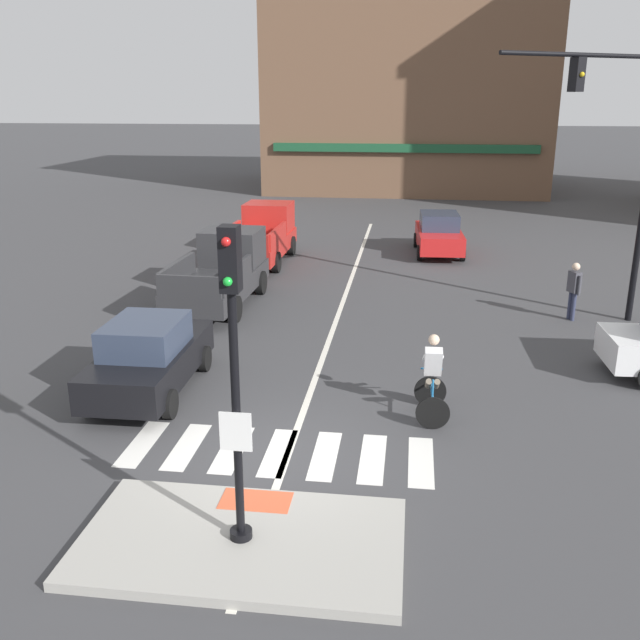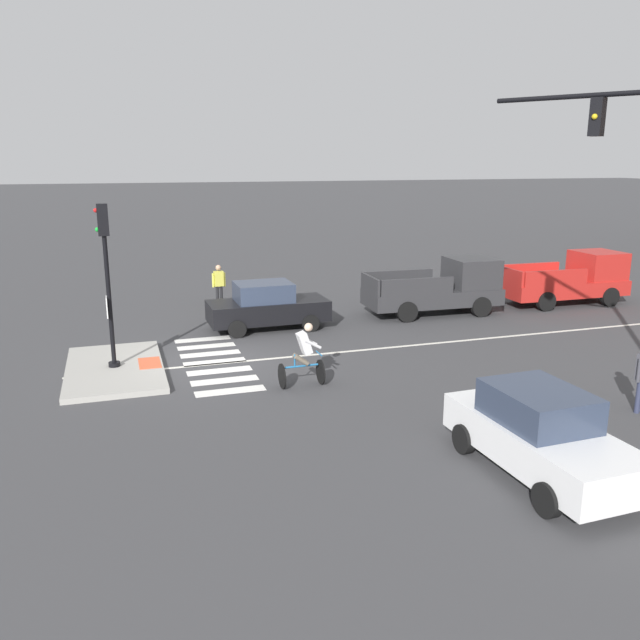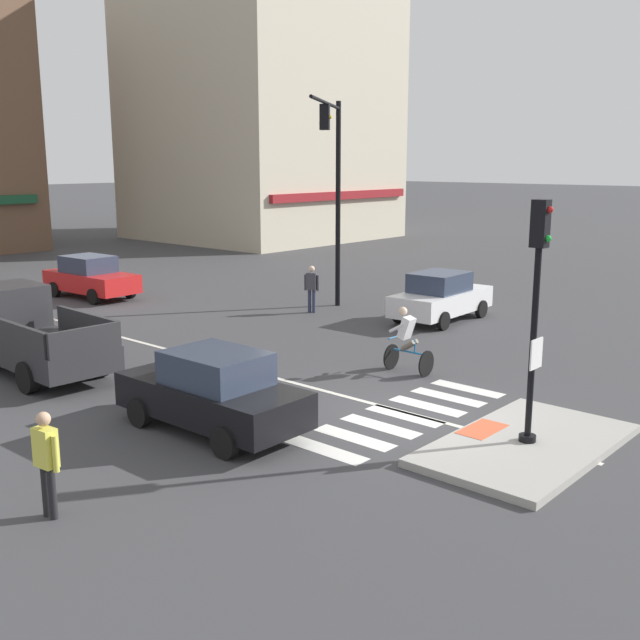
# 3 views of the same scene
# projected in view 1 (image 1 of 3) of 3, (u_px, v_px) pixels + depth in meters

# --- Properties ---
(ground_plane) EXTENTS (300.00, 300.00, 0.00)m
(ground_plane) POSITION_uv_depth(u_px,v_px,m) (277.00, 456.00, 12.47)
(ground_plane) COLOR #3D3D3F
(traffic_island) EXTENTS (4.60, 2.59, 0.15)m
(traffic_island) POSITION_uv_depth(u_px,v_px,m) (241.00, 542.00, 9.96)
(traffic_island) COLOR #A3A099
(traffic_island) RESTS_ON ground
(tactile_pad_front) EXTENTS (1.10, 0.60, 0.01)m
(tactile_pad_front) POSITION_uv_depth(u_px,v_px,m) (256.00, 500.00, 10.83)
(tactile_pad_front) COLOR #DB5B38
(tactile_pad_front) RESTS_ON traffic_island
(signal_pole) EXTENTS (0.44, 0.38, 4.46)m
(signal_pole) POSITION_uv_depth(u_px,v_px,m) (234.00, 361.00, 9.11)
(signal_pole) COLOR black
(signal_pole) RESTS_ON traffic_island
(crosswalk_stripe_a) EXTENTS (0.44, 1.80, 0.01)m
(crosswalk_stripe_a) POSITION_uv_depth(u_px,v_px,m) (142.00, 443.00, 12.92)
(crosswalk_stripe_a) COLOR silver
(crosswalk_stripe_a) RESTS_ON ground
(crosswalk_stripe_b) EXTENTS (0.44, 1.80, 0.01)m
(crosswalk_stripe_b) POSITION_uv_depth(u_px,v_px,m) (187.00, 446.00, 12.82)
(crosswalk_stripe_b) COLOR silver
(crosswalk_stripe_b) RESTS_ON ground
(crosswalk_stripe_c) EXTENTS (0.44, 1.80, 0.01)m
(crosswalk_stripe_c) POSITION_uv_depth(u_px,v_px,m) (232.00, 449.00, 12.71)
(crosswalk_stripe_c) COLOR silver
(crosswalk_stripe_c) RESTS_ON ground
(crosswalk_stripe_d) EXTENTS (0.44, 1.80, 0.01)m
(crosswalk_stripe_d) POSITION_uv_depth(u_px,v_px,m) (278.00, 452.00, 12.60)
(crosswalk_stripe_d) COLOR silver
(crosswalk_stripe_d) RESTS_ON ground
(crosswalk_stripe_e) EXTENTS (0.44, 1.80, 0.01)m
(crosswalk_stripe_e) POSITION_uv_depth(u_px,v_px,m) (325.00, 455.00, 12.50)
(crosswalk_stripe_e) COLOR silver
(crosswalk_stripe_e) RESTS_ON ground
(crosswalk_stripe_f) EXTENTS (0.44, 1.80, 0.01)m
(crosswalk_stripe_f) POSITION_uv_depth(u_px,v_px,m) (373.00, 458.00, 12.39)
(crosswalk_stripe_f) COLOR silver
(crosswalk_stripe_f) RESTS_ON ground
(crosswalk_stripe_g) EXTENTS (0.44, 1.80, 0.01)m
(crosswalk_stripe_g) POSITION_uv_depth(u_px,v_px,m) (421.00, 461.00, 12.29)
(crosswalk_stripe_g) COLOR silver
(crosswalk_stripe_g) RESTS_ON ground
(lane_centre_line) EXTENTS (0.14, 28.00, 0.01)m
(lane_centre_line) POSITION_uv_depth(u_px,v_px,m) (343.00, 301.00, 21.89)
(lane_centre_line) COLOR silver
(lane_centre_line) RESTS_ON ground
(traffic_light_mast) EXTENTS (4.54, 2.82, 7.32)m
(traffic_light_mast) POSITION_uv_depth(u_px,v_px,m) (625.00, 151.00, 18.24)
(traffic_light_mast) COLOR black
(traffic_light_mast) RESTS_ON ground
(building_corner_right) EXTENTS (18.46, 14.56, 15.48)m
(building_corner_right) POSITION_uv_depth(u_px,v_px,m) (408.00, 71.00, 47.86)
(building_corner_right) COLOR brown
(building_corner_right) RESTS_ON ground
(car_black_westbound_near) EXTENTS (1.89, 4.12, 1.64)m
(car_black_westbound_near) POSITION_uv_depth(u_px,v_px,m) (149.00, 356.00, 14.97)
(car_black_westbound_near) COLOR black
(car_black_westbound_near) RESTS_ON ground
(car_red_eastbound_distant) EXTENTS (2.00, 4.18, 1.64)m
(car_red_eastbound_distant) POSITION_uv_depth(u_px,v_px,m) (439.00, 234.00, 28.28)
(car_red_eastbound_distant) COLOR red
(car_red_eastbound_distant) RESTS_ON ground
(pickup_truck_red_westbound_distant) EXTENTS (2.12, 5.13, 2.08)m
(pickup_truck_red_westbound_distant) POSITION_uv_depth(u_px,v_px,m) (263.00, 236.00, 27.06)
(pickup_truck_red_westbound_distant) COLOR red
(pickup_truck_red_westbound_distant) RESTS_ON ground
(pickup_truck_charcoal_westbound_far) EXTENTS (2.20, 5.17, 2.08)m
(pickup_truck_charcoal_westbound_far) POSITION_uv_depth(u_px,v_px,m) (223.00, 271.00, 21.52)
(pickup_truck_charcoal_westbound_far) COLOR #2D2D30
(pickup_truck_charcoal_westbound_far) RESTS_ON ground
(cyclist) EXTENTS (0.69, 1.11, 1.68)m
(cyclist) POSITION_uv_depth(u_px,v_px,m) (433.00, 375.00, 13.79)
(cyclist) COLOR black
(cyclist) RESTS_ON ground
(pedestrian_waiting_far_side) EXTENTS (0.35, 0.51, 1.67)m
(pedestrian_waiting_far_side) POSITION_uv_depth(u_px,v_px,m) (574.00, 287.00, 19.79)
(pedestrian_waiting_far_side) COLOR #2D334C
(pedestrian_waiting_far_side) RESTS_ON ground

